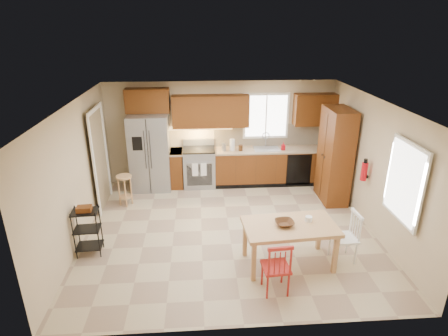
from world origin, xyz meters
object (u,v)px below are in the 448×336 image
object	(u,v)px
soap_bottle	(283,146)
fire_extinguisher	(364,172)
dining_table	(289,245)
bar_stool	(125,190)
refrigerator	(150,152)
table_jar	(308,220)
pantry	(335,156)
table_bowl	(284,225)
chair_white	(344,237)
range_stove	(199,168)
chair_red	(276,266)
utility_cart	(88,231)

from	to	relation	value
soap_bottle	fire_extinguisher	bearing A→B (deg)	-59.47
dining_table	bar_stool	bearing A→B (deg)	138.02
refrigerator	table_jar	xyz separation A→B (m)	(2.92, -3.17, -0.14)
table_jar	bar_stool	world-z (taller)	table_jar
refrigerator	bar_stool	size ratio (longest dim) A/B	2.63
refrigerator	pantry	distance (m)	4.23
table_bowl	chair_white	bearing A→B (deg)	2.74
range_stove	fire_extinguisher	xyz separation A→B (m)	(3.18, -2.04, 0.64)
chair_white	fire_extinguisher	bearing A→B (deg)	-36.69
soap_bottle	dining_table	xyz separation A→B (m)	(-0.59, -3.24, -0.63)
soap_bottle	bar_stool	world-z (taller)	soap_bottle
range_stove	pantry	world-z (taller)	pantry
fire_extinguisher	table_jar	xyz separation A→B (m)	(-1.41, -1.20, -0.33)
chair_red	soap_bottle	bearing A→B (deg)	72.16
range_stove	table_jar	size ratio (longest dim) A/B	7.51
table_jar	bar_stool	size ratio (longest dim) A/B	0.18
range_stove	utility_cart	size ratio (longest dim) A/B	1.06
bar_stool	range_stove	bearing A→B (deg)	9.32
table_jar	utility_cart	distance (m)	3.76
refrigerator	dining_table	distance (m)	4.20
pantry	fire_extinguisher	size ratio (longest dim) A/B	5.83
soap_bottle	refrigerator	bearing A→B (deg)	179.55
range_stove	chair_white	world-z (taller)	range_stove
chair_white	table_bowl	world-z (taller)	chair_white
fire_extinguisher	table_bowl	distance (m)	2.27
table_jar	fire_extinguisher	bearing A→B (deg)	40.32
chair_white	bar_stool	size ratio (longest dim) A/B	1.27
pantry	utility_cart	world-z (taller)	pantry
dining_table	chair_white	distance (m)	0.95
refrigerator	chair_white	bearing A→B (deg)	-42.20
chair_white	table_jar	distance (m)	0.70
chair_red	table_jar	size ratio (longest dim) A/B	7.18
refrigerator	chair_red	xyz separation A→B (m)	(2.24, -3.91, -0.47)
chair_white	chair_red	bearing A→B (deg)	114.00
chair_red	range_stove	bearing A→B (deg)	101.09
pantry	utility_cart	bearing A→B (deg)	-160.02
refrigerator	range_stove	xyz separation A→B (m)	(1.15, 0.06, -0.45)
fire_extinguisher	table_bowl	world-z (taller)	fire_extinguisher
refrigerator	table_jar	size ratio (longest dim) A/B	14.86
pantry	bar_stool	size ratio (longest dim) A/B	3.03
fire_extinguisher	chair_white	world-z (taller)	fire_extinguisher
dining_table	bar_stool	size ratio (longest dim) A/B	2.16
chair_white	table_bowl	distance (m)	1.09
range_stove	pantry	bearing A→B (deg)	-18.29
chair_white	dining_table	bearing A→B (deg)	88.71
pantry	utility_cart	xyz separation A→B (m)	(-4.93, -1.79, -0.62)
bar_stool	table_bowl	bearing A→B (deg)	-59.23
table_jar	utility_cart	bearing A→B (deg)	173.07
chair_red	bar_stool	size ratio (longest dim) A/B	1.27
refrigerator	chair_white	xyz separation A→B (m)	(3.54, -3.21, -0.47)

